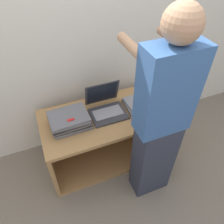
# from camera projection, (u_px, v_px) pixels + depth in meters

# --- Properties ---
(ground_plane) EXTENTS (12.00, 12.00, 0.00)m
(ground_plane) POSITION_uv_depth(u_px,v_px,m) (120.00, 175.00, 2.33)
(ground_plane) COLOR #756B5B
(wall_back) EXTENTS (8.00, 0.05, 2.40)m
(wall_back) POSITION_uv_depth(u_px,v_px,m) (91.00, 39.00, 2.03)
(wall_back) COLOR silver
(wall_back) RESTS_ON ground_plane
(cart) EXTENTS (1.32, 0.65, 0.61)m
(cart) POSITION_uv_depth(u_px,v_px,m) (106.00, 131.00, 2.39)
(cart) COLOR #A87A47
(cart) RESTS_ON ground_plane
(laptop_open) EXTENTS (0.35, 0.34, 0.28)m
(laptop_open) POSITION_uv_depth(u_px,v_px,m) (106.00, 107.00, 2.14)
(laptop_open) COLOR #333338
(laptop_open) RESTS_ON cart
(laptop_stack_left) EXTENTS (0.37, 0.29, 0.13)m
(laptop_stack_left) POSITION_uv_depth(u_px,v_px,m) (70.00, 120.00, 1.99)
(laptop_stack_left) COLOR slate
(laptop_stack_left) RESTS_ON cart
(laptop_stack_right) EXTENTS (0.37, 0.28, 0.05)m
(laptop_stack_right) POSITION_uv_depth(u_px,v_px,m) (143.00, 103.00, 2.22)
(laptop_stack_right) COLOR slate
(laptop_stack_right) RESTS_ON cart
(person) EXTENTS (0.40, 0.54, 1.76)m
(person) POSITION_uv_depth(u_px,v_px,m) (160.00, 122.00, 1.66)
(person) COLOR #2D3342
(person) RESTS_ON ground_plane
(inventory_tag) EXTENTS (0.06, 0.02, 0.01)m
(inventory_tag) POSITION_uv_depth(u_px,v_px,m) (71.00, 120.00, 1.90)
(inventory_tag) COLOR red
(inventory_tag) RESTS_ON laptop_stack_left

